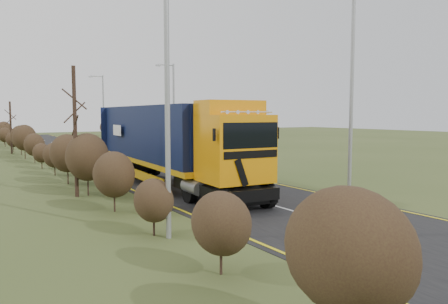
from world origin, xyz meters
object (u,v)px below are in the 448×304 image
car_red_hatchback (199,152)px  streetlight_near (350,84)px  car_blue_sedan (184,146)px  speed_sign (212,144)px  lorry (168,139)px

car_red_hatchback → streetlight_near: streetlight_near is taller
car_red_hatchback → car_blue_sedan: car_red_hatchback is taller
streetlight_near → speed_sign: 12.38m
streetlight_near → speed_sign: (-0.68, 11.85, -3.54)m
car_blue_sedan → streetlight_near: streetlight_near is taller
car_red_hatchback → lorry: bearing=50.0°
car_blue_sedan → speed_sign: (-4.30, -13.06, 1.12)m
car_red_hatchback → car_blue_sedan: size_ratio=1.00×
lorry → speed_sign: (5.79, 5.25, -0.77)m
lorry → streetlight_near: bearing=-42.5°
streetlight_near → car_red_hatchback: bearing=84.8°
lorry → streetlight_near: size_ratio=1.67×
lorry → car_red_hatchback: bearing=57.8°
lorry → streetlight_near: streetlight_near is taller
lorry → speed_sign: bearing=45.2°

